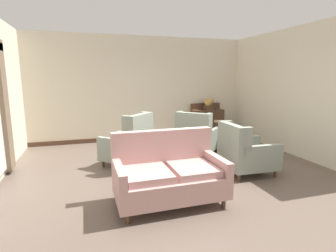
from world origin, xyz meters
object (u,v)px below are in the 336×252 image
(armchair_near_sideboard, at_px, (197,137))
(armchair_foreground_right, at_px, (244,153))
(porcelain_vase, at_px, (187,139))
(sideboard, at_px, (207,121))
(armchair_beside_settee, at_px, (129,145))
(coffee_table, at_px, (184,154))
(settee, at_px, (169,175))
(gramophone, at_px, (210,102))
(side_table, at_px, (223,133))

(armchair_near_sideboard, bearing_deg, armchair_foreground_right, 150.48)
(porcelain_vase, relative_size, sideboard, 0.38)
(porcelain_vase, xyz_separation_m, armchair_beside_settee, (-0.95, 0.81, -0.23))
(coffee_table, xyz_separation_m, sideboard, (1.83, 2.83, 0.08))
(settee, relative_size, gramophone, 3.29)
(settee, relative_size, sideboard, 1.53)
(porcelain_vase, distance_m, side_table, 1.98)
(settee, distance_m, armchair_beside_settee, 1.79)
(settee, distance_m, sideboard, 4.52)
(coffee_table, distance_m, armchair_near_sideboard, 1.32)
(coffee_table, bearing_deg, armchair_near_sideboard, 55.90)
(porcelain_vase, distance_m, gramophone, 3.33)
(settee, bearing_deg, coffee_table, 57.54)
(armchair_near_sideboard, bearing_deg, armchair_beside_settee, 55.00)
(coffee_table, distance_m, side_table, 2.00)
(gramophone, bearing_deg, side_table, -103.51)
(settee, relative_size, armchair_foreground_right, 1.61)
(armchair_foreground_right, relative_size, gramophone, 2.05)
(armchair_beside_settee, distance_m, armchair_foreground_right, 2.29)
(settee, xyz_separation_m, sideboard, (2.43, 3.80, 0.06))
(armchair_near_sideboard, xyz_separation_m, sideboard, (1.09, 1.74, 0.05))
(armchair_near_sideboard, xyz_separation_m, side_table, (0.79, 0.20, 0.01))
(porcelain_vase, distance_m, armchair_foreground_right, 1.13)
(armchair_near_sideboard, bearing_deg, sideboard, -77.08)
(armchair_beside_settee, height_order, sideboard, armchair_beside_settee)
(coffee_table, bearing_deg, side_table, 40.24)
(coffee_table, xyz_separation_m, gramophone, (1.88, 2.75, 0.66))
(sideboard, relative_size, gramophone, 2.15)
(armchair_foreground_right, bearing_deg, porcelain_vase, 77.96)
(armchair_near_sideboard, bearing_deg, gramophone, -79.45)
(porcelain_vase, xyz_separation_m, armchair_near_sideboard, (0.68, 1.10, -0.25))
(armchair_beside_settee, height_order, armchair_foreground_right, armchair_beside_settee)
(armchair_beside_settee, distance_m, armchair_near_sideboard, 1.66)
(armchair_near_sideboard, bearing_deg, porcelain_vase, 103.32)
(settee, height_order, sideboard, same)
(settee, height_order, armchair_foreground_right, settee)
(armchair_foreground_right, height_order, sideboard, sideboard)
(coffee_table, xyz_separation_m, armchair_foreground_right, (1.12, -0.28, 0.01))
(side_table, bearing_deg, coffee_table, -139.76)
(coffee_table, relative_size, side_table, 1.02)
(armchair_foreground_right, relative_size, armchair_near_sideboard, 0.81)
(armchair_near_sideboard, xyz_separation_m, gramophone, (1.14, 1.66, 0.64))
(porcelain_vase, distance_m, armchair_near_sideboard, 1.32)
(armchair_beside_settee, bearing_deg, armchair_foreground_right, 105.57)
(armchair_foreground_right, height_order, armchair_near_sideboard, armchair_near_sideboard)
(coffee_table, relative_size, sideboard, 0.74)
(coffee_table, relative_size, gramophone, 1.59)
(armchair_foreground_right, distance_m, side_table, 1.62)
(porcelain_vase, relative_size, armchair_beside_settee, 0.34)
(armchair_near_sideboard, distance_m, gramophone, 2.11)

